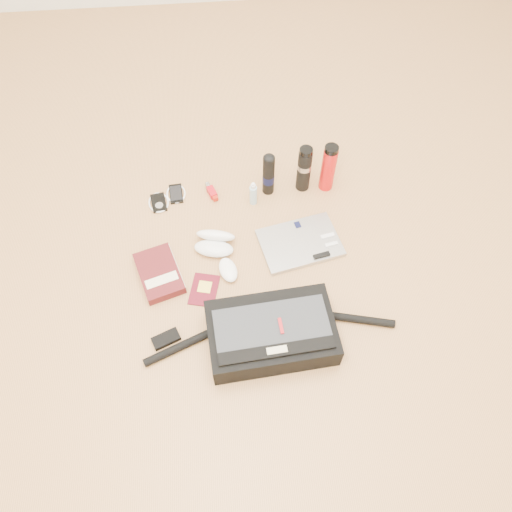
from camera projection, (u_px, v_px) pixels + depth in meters
name	position (u px, v px, depth m)	size (l,w,h in m)	color
ground	(254.00, 287.00, 1.94)	(4.00, 4.00, 0.00)	#B17D49
messenger_bag	(271.00, 333.00, 1.77)	(0.93, 0.31, 0.13)	black
laptop	(300.00, 243.00, 2.04)	(0.36, 0.28, 0.03)	#AAAAAC
book	(160.00, 273.00, 1.95)	(0.21, 0.26, 0.04)	#491114
passport	(204.00, 290.00, 1.93)	(0.13, 0.16, 0.01)	#520A16
mouse	(228.00, 270.00, 1.96)	(0.09, 0.13, 0.04)	white
sunglasses_case	(215.00, 242.00, 2.02)	(0.19, 0.17, 0.09)	white
ipod	(159.00, 203.00, 2.17)	(0.10, 0.11, 0.01)	black
phone	(176.00, 194.00, 2.19)	(0.09, 0.11, 0.01)	black
inhaler	(212.00, 192.00, 2.19)	(0.06, 0.10, 0.03)	#AF0E18
spray_bottle	(253.00, 194.00, 2.13)	(0.04, 0.04, 0.12)	#99BFD3
aerosol_can	(269.00, 174.00, 2.12)	(0.06, 0.06, 0.22)	black
thermos_black	(304.00, 169.00, 2.13)	(0.08, 0.08, 0.23)	black
thermos_red	(328.00, 168.00, 2.12)	(0.07, 0.07, 0.24)	red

